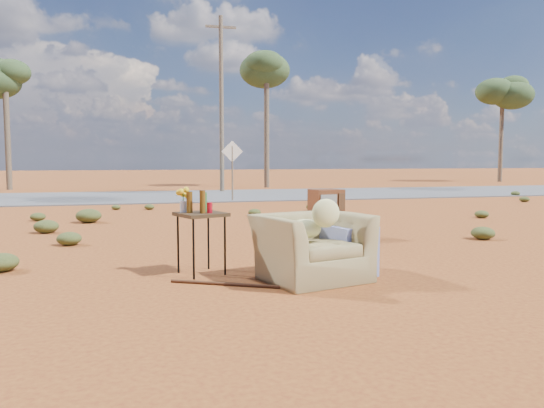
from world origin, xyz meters
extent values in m
plane|color=#94531D|center=(0.00, 0.00, 0.00)|extent=(140.00, 140.00, 0.00)
cube|color=#565659|center=(0.00, 15.00, 0.02)|extent=(140.00, 7.00, 0.04)
imported|color=olive|center=(0.25, -0.60, 0.56)|extent=(1.45, 1.14, 1.12)
ellipsoid|color=#CFCD7E|center=(0.18, -0.56, 0.65)|extent=(0.40, 0.40, 0.24)
ellipsoid|color=#CFCD7E|center=(0.36, -0.79, 0.86)|extent=(0.36, 0.18, 0.36)
cube|color=navy|center=(0.79, -0.33, 0.33)|extent=(0.73, 0.94, 0.65)
cube|color=black|center=(1.69, 2.78, 0.47)|extent=(0.58, 0.48, 0.03)
cylinder|color=black|center=(1.49, 2.56, 0.24)|extent=(0.03, 0.03, 0.47)
cylinder|color=black|center=(1.96, 2.64, 0.24)|extent=(0.03, 0.03, 0.47)
cylinder|color=black|center=(1.43, 2.93, 0.24)|extent=(0.03, 0.03, 0.47)
cylinder|color=black|center=(1.90, 3.01, 0.24)|extent=(0.03, 0.03, 0.47)
cube|color=#5E2F17|center=(1.69, 2.78, 0.71)|extent=(0.65, 0.54, 0.45)
cube|color=slate|center=(1.65, 2.54, 0.71)|extent=(0.35, 0.08, 0.28)
cube|color=#472D19|center=(1.93, 2.58, 0.71)|extent=(0.13, 0.04, 0.32)
cube|color=#382814|center=(-1.06, 0.08, 0.80)|extent=(0.73, 0.73, 0.05)
cylinder|color=black|center=(-1.19, -0.21, 0.40)|extent=(0.03, 0.03, 0.80)
cylinder|color=black|center=(-0.77, -0.05, 0.40)|extent=(0.03, 0.03, 0.80)
cylinder|color=black|center=(-1.35, 0.22, 0.40)|extent=(0.03, 0.03, 0.80)
cylinder|color=black|center=(-0.93, 0.38, 0.40)|extent=(0.03, 0.03, 0.80)
cylinder|color=#50310D|center=(-1.21, 0.09, 0.97)|extent=(0.08, 0.08, 0.30)
cylinder|color=#50310D|center=(-1.05, -0.01, 0.98)|extent=(0.08, 0.08, 0.32)
cylinder|color=#295A26|center=(-0.99, 0.23, 0.96)|extent=(0.07, 0.07, 0.27)
cylinder|color=red|center=(-0.95, 0.00, 0.90)|extent=(0.07, 0.07, 0.15)
cylinder|color=silver|center=(-1.28, 0.18, 0.90)|extent=(0.09, 0.09, 0.16)
ellipsoid|color=gold|center=(-1.28, 0.18, 1.07)|extent=(0.18, 0.18, 0.14)
cylinder|color=#472413|center=(-0.80, -0.68, 0.02)|extent=(1.39, 0.76, 0.04)
cylinder|color=brown|center=(1.50, 12.00, 1.00)|extent=(0.06, 0.06, 2.00)
cube|color=silver|center=(1.50, 12.00, 1.80)|extent=(0.78, 0.04, 0.78)
cylinder|color=brown|center=(-8.00, 22.00, 3.00)|extent=(0.28, 0.28, 6.00)
ellipsoid|color=#384F29|center=(-8.00, 22.00, 5.50)|extent=(3.20, 3.20, 2.20)
cylinder|color=brown|center=(5.00, 21.00, 3.50)|extent=(0.28, 0.28, 7.00)
ellipsoid|color=#384F29|center=(5.00, 21.00, 6.50)|extent=(3.20, 3.20, 2.20)
cylinder|color=brown|center=(22.00, 24.00, 3.25)|extent=(0.28, 0.28, 6.50)
ellipsoid|color=#384F29|center=(22.00, 24.00, 6.00)|extent=(3.20, 3.20, 2.20)
cylinder|color=brown|center=(2.00, 17.50, 4.00)|extent=(0.20, 0.20, 8.00)
cube|color=brown|center=(2.00, 17.50, 7.50)|extent=(1.40, 0.10, 0.10)
ellipsoid|color=#484E22|center=(4.50, 1.80, 0.12)|extent=(0.44, 0.44, 0.24)
ellipsoid|color=#484E22|center=(-3.00, 6.50, 0.17)|extent=(0.60, 0.60, 0.33)
ellipsoid|color=#484E22|center=(6.80, 5.00, 0.10)|extent=(0.36, 0.36, 0.20)
ellipsoid|color=#484E22|center=(3.20, 8.00, 0.11)|extent=(0.40, 0.40, 0.22)
ellipsoid|color=#484E22|center=(-1.50, 9.50, 0.08)|extent=(0.30, 0.30, 0.17)
camera|label=1|loc=(-1.88, -6.87, 1.52)|focal=35.00mm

